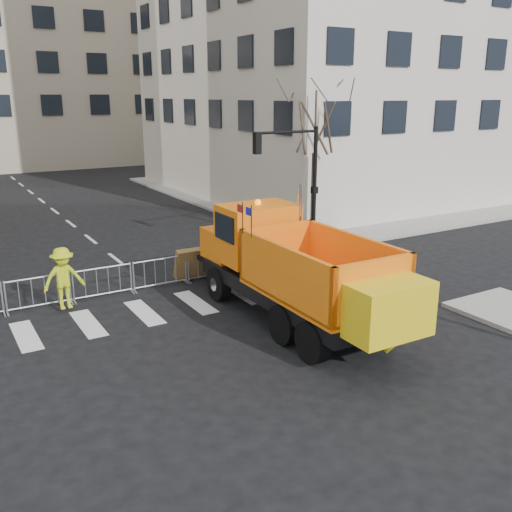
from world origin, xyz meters
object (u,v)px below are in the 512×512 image
cop_c (226,255)px  worker (64,278)px  plow_truck (295,267)px  newspaper_box (278,251)px  cop_b (252,254)px  cop_a (240,257)px

cop_c → worker: worker is taller
plow_truck → worker: 7.34m
worker → newspaper_box: 8.50m
plow_truck → cop_b: (1.18, 4.63, -0.87)m
plow_truck → cop_c: size_ratio=5.16×
cop_a → plow_truck: bearing=60.3°
worker → cop_a: bearing=-3.3°
cop_a → newspaper_box: (2.05, 0.56, -0.19)m
plow_truck → cop_b: size_ratio=5.74×
cop_c → cop_a: bearing=107.6°
cop_c → worker: (-5.92, -0.20, 0.15)m
newspaper_box → worker: bearing=-176.3°
cop_a → cop_c: cop_c is taller
plow_truck → worker: size_ratio=5.15×
cop_a → cop_b: bearing=169.7°
cop_a → cop_c: size_ratio=0.90×
newspaper_box → cop_b: bearing=-164.0°
cop_c → cop_b: bearing=121.8°
cop_b → cop_c: cop_c is taller
cop_a → worker: (-6.42, -0.08, 0.26)m
newspaper_box → plow_truck: bearing=-118.1°
cop_a → worker: size_ratio=0.89×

